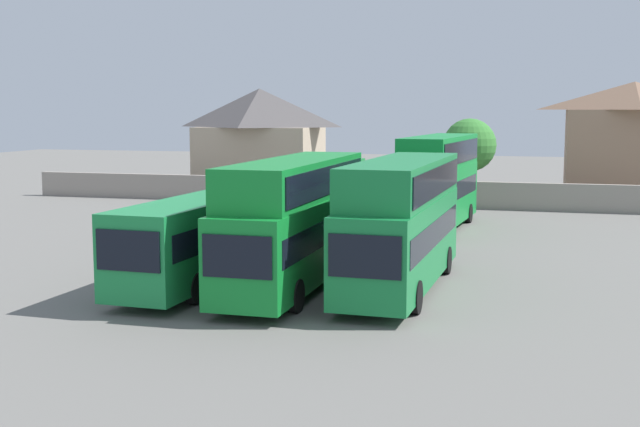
{
  "coord_description": "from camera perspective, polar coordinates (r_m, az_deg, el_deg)",
  "views": [
    {
      "loc": [
        8.65,
        -28.85,
        6.58
      ],
      "look_at": [
        0.0,
        3.0,
        2.35
      ],
      "focal_mm": 46.13,
      "sensor_mm": 36.0,
      "label": 1
    }
  ],
  "objects": [
    {
      "name": "bus_2",
      "position": [
        30.14,
        -1.77,
        -0.16
      ],
      "size": [
        2.67,
        11.49,
        4.73
      ],
      "rotation": [
        0.0,
        0.0,
        -1.58
      ],
      "color": "#12832E",
      "rests_on": "ground"
    },
    {
      "name": "tree_left_of_lot",
      "position": [
        57.4,
        10.33,
        4.64
      ],
      "size": [
        3.64,
        3.64,
        5.9
      ],
      "color": "brown",
      "rests_on": "ground"
    },
    {
      "name": "house_terrace_centre",
      "position": [
        61.71,
        20.85,
        4.7
      ],
      "size": [
        9.36,
        7.11,
        8.43
      ],
      "color": "#9E7A60",
      "rests_on": "ground"
    },
    {
      "name": "bus_5",
      "position": [
        45.39,
        4.37,
        1.44
      ],
      "size": [
        2.78,
        10.73,
        3.44
      ],
      "rotation": [
        0.0,
        0.0,
        -1.58
      ],
      "color": "#108935",
      "rests_on": "ground"
    },
    {
      "name": "bus_1",
      "position": [
        31.67,
        -7.62,
        -1.31
      ],
      "size": [
        3.04,
        12.14,
        3.26
      ],
      "rotation": [
        0.0,
        0.0,
        -1.61
      ],
      "color": "#1A8741",
      "rests_on": "ground"
    },
    {
      "name": "bus_3",
      "position": [
        29.93,
        5.69,
        -0.23
      ],
      "size": [
        2.93,
        11.05,
        4.73
      ],
      "rotation": [
        0.0,
        0.0,
        -1.6
      ],
      "color": "#157A39",
      "rests_on": "ground"
    },
    {
      "name": "ground",
      "position": [
        48.09,
        4.69,
        -0.58
      ],
      "size": [
        140.0,
        140.0,
        0.0
      ],
      "primitive_type": "plane",
      "color": "slate"
    },
    {
      "name": "bus_4",
      "position": [
        46.45,
        -0.41,
        1.63
      ],
      "size": [
        3.38,
        12.14,
        3.48
      ],
      "rotation": [
        0.0,
        0.0,
        -1.65
      ],
      "color": "#188835",
      "rests_on": "ground"
    },
    {
      "name": "depot_boundary_wall",
      "position": [
        55.6,
        6.17,
        1.4
      ],
      "size": [
        56.0,
        0.5,
        1.8
      ],
      "primitive_type": "cube",
      "color": "gray",
      "rests_on": "ground"
    },
    {
      "name": "house_terrace_left",
      "position": [
        64.68,
        -4.2,
        5.13
      ],
      "size": [
        9.41,
        6.85,
        8.11
      ],
      "color": "tan",
      "rests_on": "ground"
    },
    {
      "name": "bus_6",
      "position": [
        45.2,
        8.24,
        2.51
      ],
      "size": [
        3.34,
        10.75,
        5.1
      ],
      "rotation": [
        0.0,
        0.0,
        -1.66
      ],
      "color": "#108833",
      "rests_on": "ground"
    }
  ]
}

